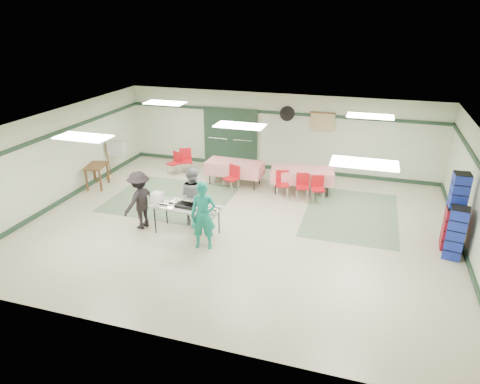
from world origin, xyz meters
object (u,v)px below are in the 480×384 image
(chair_d, at_px, (233,176))
(crate_stack_blue_a, at_px, (456,233))
(volunteer_dark, at_px, (140,200))
(chair_loose_b, at_px, (175,161))
(serving_table, at_px, (186,208))
(dining_table_a, at_px, (302,175))
(chair_loose_a, at_px, (186,158))
(chair_a, at_px, (302,184))
(office_printer, at_px, (117,147))
(chair_c, at_px, (318,186))
(chair_b, at_px, (282,181))
(printer_table, at_px, (96,168))
(crate_stack_red, at_px, (452,229))
(broom, at_px, (108,159))
(crate_stack_blue_b, at_px, (455,211))
(volunteer_grey, at_px, (193,196))
(volunteer_teal, at_px, (203,216))
(dining_table_b, at_px, (235,168))

(chair_d, relative_size, crate_stack_blue_a, 0.67)
(volunteer_dark, bearing_deg, chair_loose_b, -149.04)
(serving_table, height_order, dining_table_a, dining_table_a)
(chair_loose_a, bearing_deg, chair_a, -41.61)
(office_printer, bearing_deg, chair_c, -17.30)
(chair_b, relative_size, printer_table, 0.86)
(crate_stack_blue_a, xyz_separation_m, crate_stack_red, (0.00, 0.40, -0.09))
(dining_table_a, distance_m, chair_b, 0.76)
(dining_table_a, height_order, chair_loose_a, chair_loose_a)
(dining_table_a, bearing_deg, broom, 178.14)
(crate_stack_red, distance_m, crate_stack_blue_b, 0.42)
(volunteer_grey, height_order, chair_b, volunteer_grey)
(dining_table_a, xyz_separation_m, broom, (-6.42, -0.75, 0.12))
(chair_d, height_order, crate_stack_red, crate_stack_red)
(crate_stack_red, relative_size, broom, 0.81)
(chair_loose_a, distance_m, crate_stack_blue_a, 8.76)
(chair_a, bearing_deg, chair_d, 169.02)
(dining_table_a, distance_m, printer_table, 6.52)
(chair_a, xyz_separation_m, broom, (-6.53, -0.18, 0.19))
(chair_loose_a, height_order, chair_loose_b, chair_loose_a)
(chair_c, bearing_deg, printer_table, 170.86)
(chair_d, bearing_deg, crate_stack_blue_a, 0.76)
(volunteer_teal, xyz_separation_m, office_printer, (-4.68, 3.81, 0.13))
(volunteer_dark, height_order, crate_stack_blue_b, crate_stack_blue_b)
(broom, bearing_deg, chair_b, -7.48)
(volunteer_dark, bearing_deg, crate_stack_blue_a, 114.20)
(chair_a, bearing_deg, dining_table_b, 155.06)
(dining_table_b, bearing_deg, crate_stack_blue_a, -23.22)
(serving_table, xyz_separation_m, volunteer_grey, (-0.06, 0.57, 0.08))
(chair_a, height_order, chair_loose_a, chair_loose_a)
(serving_table, bearing_deg, dining_table_a, 61.17)
(chair_a, distance_m, chair_b, 0.61)
(dining_table_b, xyz_separation_m, chair_loose_b, (-2.25, 0.27, -0.08))
(volunteer_dark, height_order, chair_d, volunteer_dark)
(printer_table, relative_size, broom, 0.73)
(crate_stack_blue_a, bearing_deg, office_printer, 165.96)
(chair_d, bearing_deg, chair_loose_b, -178.14)
(dining_table_a, height_order, crate_stack_red, crate_stack_red)
(dining_table_a, xyz_separation_m, office_printer, (-6.34, -0.28, 0.39))
(chair_loose_a, bearing_deg, broom, -179.40)
(crate_stack_red, xyz_separation_m, office_printer, (-10.30, 2.18, 0.42))
(office_printer, bearing_deg, dining_table_a, -12.31)
(printer_table, bearing_deg, dining_table_b, 6.11)
(chair_loose_a, height_order, broom, broom)
(chair_loose_b, bearing_deg, volunteer_dark, -49.57)
(dining_table_a, distance_m, chair_a, 0.59)
(office_printer, bearing_deg, chair_b, -17.70)
(volunteer_grey, height_order, dining_table_b, volunteer_grey)
(chair_c, distance_m, printer_table, 6.97)
(chair_a, relative_size, chair_d, 0.97)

